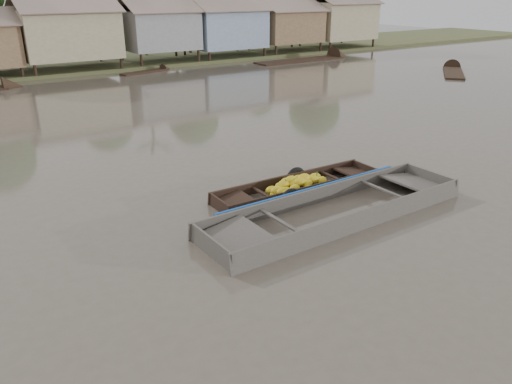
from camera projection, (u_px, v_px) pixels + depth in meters
ground at (292, 229)px, 12.66m from camera, size 120.00×120.00×0.00m
riverbank at (65, 25)px, 37.50m from camera, size 120.00×12.47×10.22m
banana_boat at (297, 188)px, 14.87m from camera, size 5.52×1.49×0.77m
viewer_boat at (336, 213)px, 13.40m from camera, size 7.88×2.12×0.63m
distant_boats at (186, 77)px, 34.58m from camera, size 49.52×15.82×0.35m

